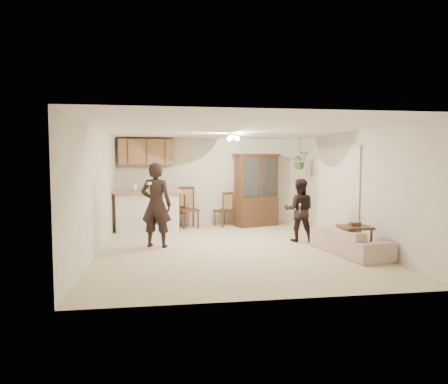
{
  "coord_description": "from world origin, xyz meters",
  "views": [
    {
      "loc": [
        -1.39,
        -8.25,
        1.82
      ],
      "look_at": [
        -0.12,
        0.4,
        1.16
      ],
      "focal_mm": 32.0,
      "sensor_mm": 36.0,
      "label": 1
    }
  ],
  "objects": [
    {
      "name": "wall_back",
      "position": [
        0.0,
        3.25,
        1.25
      ],
      "size": [
        5.5,
        0.02,
        2.5
      ],
      "primitive_type": "cube",
      "color": "silver",
      "rests_on": "ground"
    },
    {
      "name": "wall_front",
      "position": [
        0.0,
        -3.25,
        1.25
      ],
      "size": [
        5.5,
        0.02,
        2.5
      ],
      "primitive_type": "cube",
      "color": "silver",
      "rests_on": "ground"
    },
    {
      "name": "adult",
      "position": [
        -1.6,
        0.32,
        0.9
      ],
      "size": [
        0.75,
        0.61,
        1.8
      ],
      "primitive_type": "imported",
      "rotation": [
        0.0,
        0.0,
        2.84
      ],
      "color": "black",
      "rests_on": "floor"
    },
    {
      "name": "bar_top",
      "position": [
        -1.85,
        2.35,
        1.05
      ],
      "size": [
        1.75,
        0.7,
        0.08
      ],
      "primitive_type": "cube",
      "color": "tan",
      "rests_on": "breakfast_bar"
    },
    {
      "name": "controller_child",
      "position": [
        1.54,
        0.15,
        0.88
      ],
      "size": [
        0.07,
        0.13,
        0.04
      ],
      "primitive_type": "cube",
      "rotation": [
        0.0,
        0.0,
        2.85
      ],
      "color": "white",
      "rests_on": "child"
    },
    {
      "name": "chair_hutch_right",
      "position": [
        0.23,
        2.91,
        0.27
      ],
      "size": [
        0.6,
        0.6,
        0.98
      ],
      "rotation": [
        0.0,
        0.0,
        3.73
      ],
      "color": "#3E2216",
      "rests_on": "floor"
    },
    {
      "name": "sofa",
      "position": [
        2.21,
        -0.88,
        0.37
      ],
      "size": [
        1.01,
        1.96,
        0.73
      ],
      "primitive_type": "imported",
      "rotation": [
        0.0,
        0.0,
        1.73
      ],
      "color": "#F0DFC6",
      "rests_on": "floor"
    },
    {
      "name": "breakfast_bar",
      "position": [
        -1.85,
        2.35,
        0.5
      ],
      "size": [
        1.6,
        0.55,
        1.0
      ],
      "primitive_type": "cube",
      "color": "silver",
      "rests_on": "floor"
    },
    {
      "name": "ceiling",
      "position": [
        0.0,
        0.0,
        2.5
      ],
      "size": [
        5.5,
        6.5,
        0.02
      ],
      "primitive_type": "cube",
      "color": "white",
      "rests_on": "wall_back"
    },
    {
      "name": "child",
      "position": [
        1.63,
        0.47,
        0.68
      ],
      "size": [
        0.78,
        0.68,
        1.35
      ],
      "primitive_type": "imported",
      "rotation": [
        0.0,
        0.0,
        2.85
      ],
      "color": "black",
      "rests_on": "floor"
    },
    {
      "name": "wall_left",
      "position": [
        -2.75,
        0.0,
        1.25
      ],
      "size": [
        0.02,
        6.5,
        2.5
      ],
      "primitive_type": "cube",
      "color": "silver",
      "rests_on": "ground"
    },
    {
      "name": "floor",
      "position": [
        0.0,
        0.0,
        0.0
      ],
      "size": [
        6.5,
        6.5,
        0.0
      ],
      "primitive_type": "plane",
      "color": "beige",
      "rests_on": "ground"
    },
    {
      "name": "china_hutch",
      "position": [
        1.16,
        2.79,
        1.01
      ],
      "size": [
        1.39,
        0.86,
        2.05
      ],
      "rotation": [
        0.0,
        0.0,
        0.3
      ],
      "color": "#3E2216",
      "rests_on": "floor"
    },
    {
      "name": "hanging_plant",
      "position": [
        2.3,
        2.4,
        1.85
      ],
      "size": [
        0.43,
        0.37,
        0.48
      ],
      "primitive_type": "imported",
      "color": "#2D5020",
      "rests_on": "ceiling"
    },
    {
      "name": "chair_hutch_left",
      "position": [
        -1.11,
        2.93,
        0.26
      ],
      "size": [
        0.56,
        0.56,
        0.92
      ],
      "rotation": [
        0.0,
        0.0,
        -1.04
      ],
      "color": "#3E2216",
      "rests_on": "floor"
    },
    {
      "name": "vertical_blinds",
      "position": [
        2.71,
        0.9,
        1.1
      ],
      "size": [
        0.06,
        2.3,
        2.1
      ],
      "primitive_type": null,
      "color": "white",
      "rests_on": "wall_right"
    },
    {
      "name": "controller_adult",
      "position": [
        -1.72,
        -0.09,
        1.39
      ],
      "size": [
        0.09,
        0.16,
        0.05
      ],
      "primitive_type": "cube",
      "rotation": [
        0.0,
        0.0,
        2.84
      ],
      "color": "white",
      "rests_on": "adult"
    },
    {
      "name": "upper_cabinets",
      "position": [
        -1.9,
        3.07,
        2.1
      ],
      "size": [
        1.5,
        0.34,
        0.7
      ],
      "primitive_type": "cube",
      "color": "olive",
      "rests_on": "wall_back"
    },
    {
      "name": "plant_cord",
      "position": [
        2.3,
        2.4,
        2.17
      ],
      "size": [
        0.01,
        0.01,
        0.65
      ],
      "primitive_type": "cylinder",
      "color": "black",
      "rests_on": "ceiling"
    },
    {
      "name": "ceiling_fixture",
      "position": [
        0.2,
        1.2,
        2.4
      ],
      "size": [
        0.36,
        0.36,
        0.2
      ],
      "primitive_type": null,
      "color": "beige",
      "rests_on": "ceiling"
    },
    {
      "name": "side_table",
      "position": [
        2.19,
        -1.14,
        0.31
      ],
      "size": [
        0.54,
        0.54,
        0.66
      ],
      "rotation": [
        0.0,
        0.0,
        0.0
      ],
      "color": "#3E2216",
      "rests_on": "floor"
    },
    {
      "name": "wall_right",
      "position": [
        2.75,
        0.0,
        1.25
      ],
      "size": [
        0.02,
        6.5,
        2.5
      ],
      "primitive_type": "cube",
      "color": "silver",
      "rests_on": "ground"
    },
    {
      "name": "chair_bar",
      "position": [
        -0.77,
        2.7,
        0.32
      ],
      "size": [
        0.61,
        0.61,
        1.13
      ],
      "rotation": [
        0.0,
        0.0,
        0.25
      ],
      "color": "#3E2216",
      "rests_on": "floor"
    }
  ]
}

